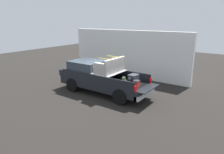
% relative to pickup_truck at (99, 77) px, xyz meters
% --- Properties ---
extents(ground_plane, '(40.00, 40.00, 0.00)m').
position_rel_pickup_truck_xyz_m(ground_plane, '(-0.36, 0.00, -0.96)').
color(ground_plane, black).
extents(pickup_truck, '(6.05, 2.06, 2.23)m').
position_rel_pickup_truck_xyz_m(pickup_truck, '(0.00, 0.00, 0.00)').
color(pickup_truck, black).
rests_on(pickup_truck, ground_plane).
extents(building_facade, '(9.94, 0.36, 3.54)m').
position_rel_pickup_truck_xyz_m(building_facade, '(0.61, -4.23, 0.81)').
color(building_facade, white).
rests_on(building_facade, ground_plane).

